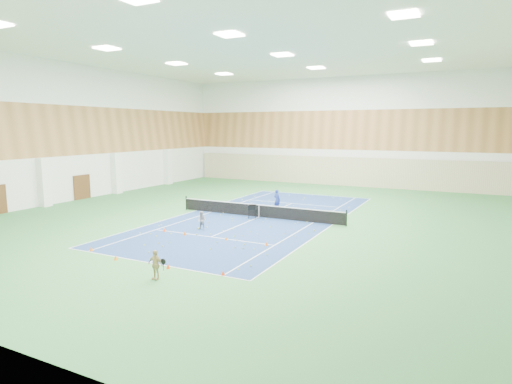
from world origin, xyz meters
TOP-DOWN VIEW (x-y plane):
  - ground at (0.00, 0.00)m, footprint 40.00×40.00m
  - room_shell at (0.00, 0.00)m, footprint 36.00×40.00m
  - wood_cladding at (0.00, 0.00)m, footprint 36.00×40.00m
  - ceiling_light_grid at (0.00, 0.00)m, footprint 21.40×25.40m
  - court_surface at (0.00, 0.00)m, footprint 10.97×23.77m
  - tennis_balls_scatter at (0.00, 0.00)m, footprint 10.57×22.77m
  - tennis_net at (0.00, 0.00)m, footprint 12.80×0.10m
  - back_curtain at (0.00, 19.75)m, footprint 35.40×0.16m
  - door_left_b at (-17.92, 0.00)m, footprint 0.08×1.80m
  - coach at (0.10, 2.99)m, footprint 0.70×0.58m
  - child_court at (-1.52, -5.07)m, footprint 0.60×0.48m
  - child_apron at (1.77, -13.49)m, footprint 0.75×0.32m
  - ball_cart at (-0.20, -0.67)m, footprint 0.75×0.75m
  - cone_svc_a at (-3.33, -6.55)m, footprint 0.22×0.22m
  - cone_svc_b at (-1.66, -6.72)m, footprint 0.22×0.22m
  - cone_svc_c at (1.18, -6.61)m, footprint 0.17×0.17m
  - cone_svc_d at (3.74, -6.62)m, footprint 0.20×0.20m
  - cone_base_a at (-4.03, -11.67)m, footprint 0.21×0.21m
  - cone_base_b at (-1.74, -12.26)m, footprint 0.21×0.21m
  - cone_base_c at (1.36, -12.13)m, footprint 0.20×0.20m
  - cone_base_d at (4.08, -11.79)m, footprint 0.19×0.19m

SIDE VIEW (x-z plane):
  - ground at x=0.00m, z-range 0.00..0.00m
  - court_surface at x=0.00m, z-range 0.00..0.01m
  - tennis_balls_scatter at x=0.00m, z-range 0.01..0.08m
  - cone_svc_c at x=1.18m, z-range 0.00..0.19m
  - cone_base_d at x=4.08m, z-range 0.00..0.21m
  - cone_base_c at x=1.36m, z-range 0.00..0.22m
  - cone_svc_d at x=3.74m, z-range 0.00..0.22m
  - cone_base_b at x=-1.74m, z-range 0.00..0.23m
  - cone_base_a at x=-4.03m, z-range 0.00..0.23m
  - cone_svc_b at x=-1.66m, z-range 0.00..0.24m
  - cone_svc_a at x=-3.33m, z-range 0.00..0.24m
  - ball_cart at x=-0.20m, z-range 0.00..1.00m
  - tennis_net at x=0.00m, z-range 0.00..1.10m
  - child_court at x=-1.52m, z-range 0.00..1.19m
  - child_apron at x=1.77m, z-range 0.00..1.28m
  - coach at x=0.10m, z-range 0.00..1.65m
  - door_left_b at x=-17.92m, z-range 0.00..2.20m
  - back_curtain at x=0.00m, z-range 0.00..3.20m
  - room_shell at x=0.00m, z-range 0.00..12.00m
  - wood_cladding at x=0.00m, z-range 4.00..12.00m
  - ceiling_light_grid at x=0.00m, z-range 11.89..11.95m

